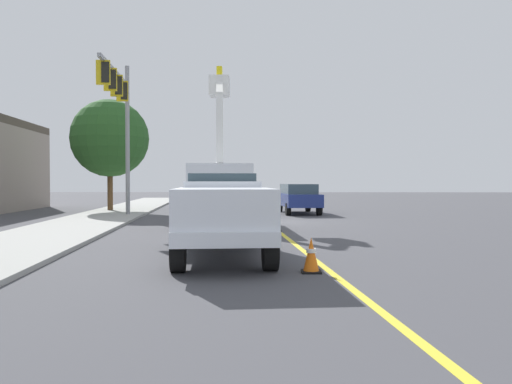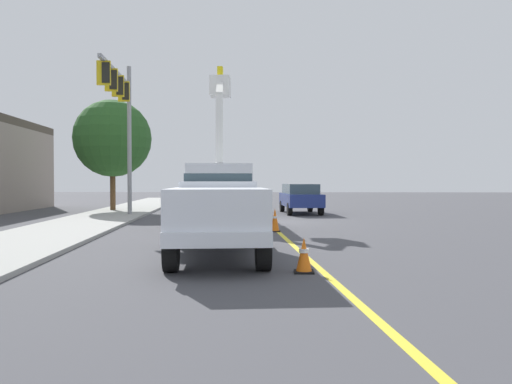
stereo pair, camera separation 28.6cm
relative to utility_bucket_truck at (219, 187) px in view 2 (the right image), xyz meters
name	(u,v)px [view 2 (the right image)]	position (x,y,z in m)	size (l,w,h in m)	color
ground	(267,222)	(0.43, -2.12, -1.61)	(120.00, 120.00, 0.00)	#47474C
sidewalk_far_side	(90,222)	(-0.42, 5.73, -1.55)	(60.00, 3.60, 0.12)	#9E9E99
lane_centre_stripe	(267,222)	(0.43, -2.12, -1.61)	(50.00, 0.16, 0.01)	yellow
utility_bucket_truck	(219,187)	(0.00, 0.00, 0.00)	(8.42, 3.37, 7.12)	white
service_pickup_truck	(218,212)	(-10.09, -1.09, -0.50)	(5.79, 2.69, 2.06)	white
passing_minivan	(300,197)	(6.41, -3.94, -0.64)	(4.98, 2.41, 1.69)	navy
traffic_cone_leading	(304,255)	(-11.99, -3.06, -1.26)	(0.40, 0.40, 0.72)	black
traffic_cone_mid_front	(275,220)	(-3.88, -2.48, -1.19)	(0.40, 0.40, 0.86)	black
traffic_cone_mid_rear	(257,209)	(4.60, -1.52, -1.24)	(0.40, 0.40, 0.77)	black
traffic_signal_mast	(121,105)	(1.64, 4.92, 3.90)	(6.42, 1.02, 7.87)	gray
street_tree_right	(112,139)	(7.43, 7.29, 2.80)	(4.62, 4.62, 6.74)	brown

